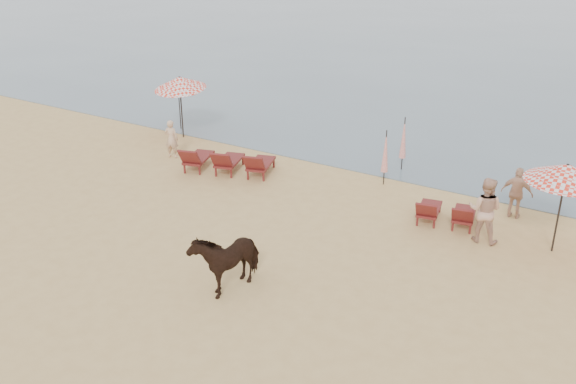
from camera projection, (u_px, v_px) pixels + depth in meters
name	position (u px, v px, depth m)	size (l,w,h in m)	color
ground	(183.00, 303.00, 15.73)	(120.00, 120.00, 0.00)	tan
lounger_cluster_left	(227.00, 161.00, 23.32)	(3.54, 2.68, 0.69)	maroon
lounger_cluster_right	(446.00, 212.00, 19.50)	(1.96, 1.90, 0.60)	maroon
umbrella_open_left_a	(178.00, 87.00, 27.43)	(1.83, 1.83, 2.09)	black
umbrella_open_left_b	(180.00, 83.00, 26.26)	(2.12, 2.16, 2.71)	black
umbrella_open_right	(566.00, 173.00, 17.18)	(2.17, 2.17, 2.65)	black
umbrella_closed_left	(385.00, 151.00, 22.05)	(0.24, 0.24, 1.99)	black
umbrella_closed_right	(404.00, 138.00, 23.26)	(0.25, 0.25, 2.04)	black
cow	(226.00, 257.00, 16.17)	(0.88, 1.93, 1.63)	black
beachgoer_left	(172.00, 139.00, 24.69)	(0.55, 0.36, 1.50)	tan
beachgoer_right_a	(485.00, 210.00, 18.32)	(0.96, 0.75, 1.97)	tan
beachgoer_right_b	(517.00, 193.00, 19.80)	(0.97, 0.40, 1.66)	tan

